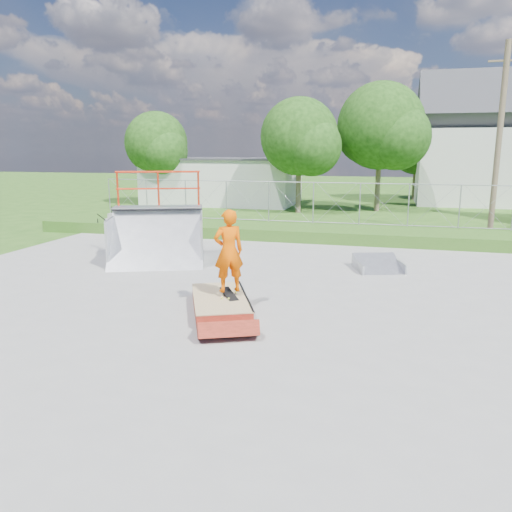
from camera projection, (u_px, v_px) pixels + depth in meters
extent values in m
plane|color=#295117|center=(248.00, 304.00, 12.18)|extent=(120.00, 120.00, 0.00)
cube|color=gray|center=(248.00, 303.00, 12.17)|extent=(20.00, 16.00, 0.04)
cube|color=#295117|center=(309.00, 232.00, 21.10)|extent=(24.00, 3.00, 0.50)
cube|color=maroon|center=(220.00, 305.00, 11.50)|extent=(2.09, 2.75, 0.35)
cube|color=tan|center=(220.00, 297.00, 11.46)|extent=(2.12, 2.78, 0.02)
cube|color=black|center=(229.00, 294.00, 11.49)|extent=(0.64, 0.77, 0.13)
imported|color=#EA5400|center=(229.00, 254.00, 11.29)|extent=(0.83, 0.76, 1.89)
cube|color=silver|center=(223.00, 181.00, 34.66)|extent=(10.00, 6.00, 3.00)
cube|color=silver|center=(479.00, 167.00, 33.97)|extent=(8.00, 6.00, 5.00)
cube|color=#343439|center=(483.00, 115.00, 33.25)|extent=(8.40, 6.08, 6.08)
cylinder|color=brown|center=(499.00, 142.00, 20.80)|extent=(0.24, 0.24, 8.00)
cylinder|color=brown|center=(298.00, 192.00, 29.43)|extent=(0.30, 0.30, 2.45)
sphere|color=#17370F|center=(299.00, 137.00, 28.77)|extent=(4.48, 4.48, 4.48)
sphere|color=#17370F|center=(312.00, 146.00, 28.14)|extent=(3.36, 3.36, 3.36)
cylinder|color=brown|center=(378.00, 188.00, 30.16)|extent=(0.30, 0.30, 2.80)
sphere|color=#17370F|center=(381.00, 126.00, 29.40)|extent=(5.12, 5.12, 5.12)
sphere|color=#17370F|center=(397.00, 137.00, 28.68)|extent=(3.84, 3.84, 3.84)
cylinder|color=brown|center=(158.00, 188.00, 33.85)|extent=(0.30, 0.30, 2.27)
sphere|color=#17370F|center=(156.00, 143.00, 33.23)|extent=(4.16, 4.16, 4.16)
sphere|color=#17370F|center=(164.00, 151.00, 32.65)|extent=(3.12, 3.12, 3.12)
cylinder|color=brown|center=(414.00, 185.00, 37.16)|extent=(0.30, 0.30, 2.10)
sphere|color=#17370F|center=(417.00, 148.00, 36.59)|extent=(3.84, 3.84, 3.84)
sphere|color=#17370F|center=(427.00, 155.00, 36.06)|extent=(2.88, 2.88, 2.88)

